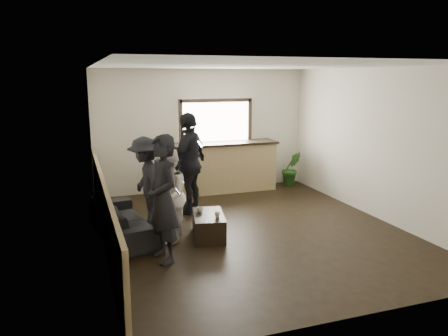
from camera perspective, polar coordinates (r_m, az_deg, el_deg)
name	(u,v)px	position (r m, az deg, el deg)	size (l,w,h in m)	color
ground	(252,230)	(7.72, 3.65, -8.04)	(5.00, 6.00, 0.01)	black
room_shell	(211,149)	(7.11, -1.69, 2.48)	(5.01, 6.01, 2.80)	silver
bar_counter	(219,164)	(10.09, -0.62, 0.50)	(2.70, 0.68, 2.13)	tan
sofa	(123,220)	(7.51, -13.01, -6.63)	(1.93, 0.76, 0.56)	black
coffee_table	(209,226)	(7.32, -2.04, -7.52)	(0.49, 0.89, 0.39)	black
cup_a	(200,210)	(7.36, -3.20, -5.46)	(0.11, 0.11, 0.09)	silver
cup_b	(217,215)	(7.07, -0.88, -6.15)	(0.09, 0.09, 0.09)	silver
potted_plant	(291,169)	(10.81, 8.80, -0.07)	(0.46, 0.37, 0.84)	#2D6623
person_a	(163,199)	(6.26, -7.98, -4.04)	(0.58, 0.76, 1.84)	black
person_b	(168,196)	(7.01, -7.32, -3.64)	(0.77, 0.88, 1.53)	silver
person_c	(146,182)	(7.81, -10.20, -1.82)	(0.63, 1.06, 1.61)	black
person_d	(190,163)	(8.46, -4.49, 0.61)	(1.11, 1.19, 1.96)	black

